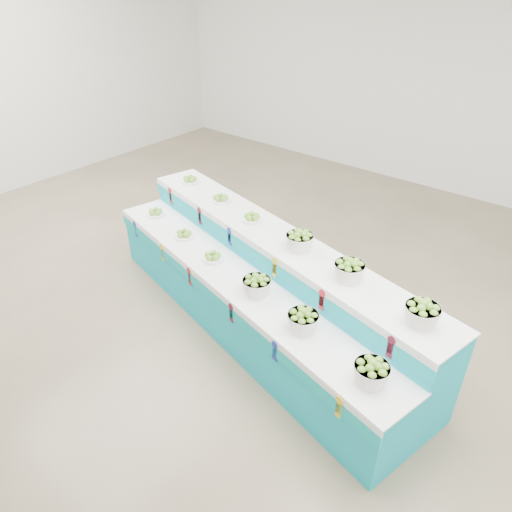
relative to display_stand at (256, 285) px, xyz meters
The scene contains 15 objects.
ground 0.79m from the display_stand, 163.86° to the right, with size 10.00×10.00×0.00m, color brown.
back_wall 5.09m from the display_stand, 96.82° to the left, with size 10.00×10.00×0.00m, color silver.
display_stand is the anchor object (origin of this frame).
plate_lower_left 1.75m from the display_stand, behind, with size 0.23×0.23×0.09m, color white.
plate_lower_mid 1.08m from the display_stand, behind, with size 0.23×0.23×0.09m, color white.
plate_lower_right 0.55m from the display_stand, 160.93° to the right, with size 0.23×0.23×0.09m, color white.
basket_lower_left 0.54m from the display_stand, 49.94° to the right, with size 0.27×0.27×0.20m, color silver, non-canonical shape.
basket_lower_mid 1.07m from the display_stand, 27.97° to the right, with size 0.27×0.27×0.20m, color silver, non-canonical shape.
basket_lower_right 1.79m from the display_stand, 21.79° to the right, with size 0.27×0.27×0.20m, color silver, non-canonical shape.
plate_upper_left 1.82m from the display_stand, 158.08° to the left, with size 0.23×0.23×0.09m, color white.
plate_upper_mid 1.19m from the display_stand, 152.34° to the left, with size 0.23×0.23×0.09m, color white.
plate_upper_right 0.74m from the display_stand, 134.37° to the left, with size 0.23×0.23×0.09m, color white.
basket_upper_left 0.75m from the display_stand, 23.38° to the left, with size 0.27×0.27×0.20m, color silver, non-canonical shape.
basket_upper_mid 1.19m from the display_stand, ahead, with size 0.27×0.27×0.20m, color silver, non-canonical shape.
basket_upper_right 1.86m from the display_stand, ahead, with size 0.27×0.27×0.20m, color silver, non-canonical shape.
Camera 1 is at (3.13, -2.96, 3.39)m, focal length 33.05 mm.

